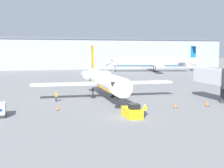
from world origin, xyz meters
TOP-DOWN VIEW (x-y plane):
  - ground_plane at (0.00, 0.00)m, footprint 600.00×600.00m
  - terminal_building at (0.00, 120.00)m, footprint 180.00×16.80m
  - airplane_main at (0.52, 18.11)m, footprint 27.46×27.33m
  - pushback_tug at (0.15, 0.29)m, footprint 1.94×3.89m
  - worker_near_tug at (2.03, 0.30)m, footprint 0.40×0.24m
  - worker_by_wing at (-8.69, 16.41)m, footprint 0.40×0.25m
  - traffic_cone_left at (-9.26, 7.97)m, footprint 0.53×0.53m
  - traffic_cone_right at (9.26, 5.18)m, footprint 0.66×0.66m
  - traffic_cone_mid at (15.00, 5.18)m, footprint 0.64×0.64m
  - airplane_parked_far_left at (39.37, 87.47)m, footprint 39.70×36.14m
  - jet_bridge at (19.10, 8.94)m, footprint 3.20×10.75m

SIDE VIEW (x-z plane):
  - ground_plane at x=0.00m, z-range 0.00..0.00m
  - traffic_cone_right at x=9.26m, z-range -0.02..0.67m
  - traffic_cone_left at x=-9.26m, z-range -0.02..0.76m
  - traffic_cone_mid at x=15.00m, z-range -0.02..0.78m
  - pushback_tug at x=0.15m, z-range -0.24..1.75m
  - worker_near_tug at x=2.03m, z-range 0.04..1.76m
  - worker_by_wing at x=-8.69m, z-range 0.05..1.86m
  - airplane_main at x=0.52m, z-range -1.64..8.90m
  - airplane_parked_far_left at x=39.37m, z-range -1.46..9.88m
  - jet_bridge at x=19.10m, z-range 1.35..7.54m
  - terminal_building at x=0.00m, z-range 0.03..15.83m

